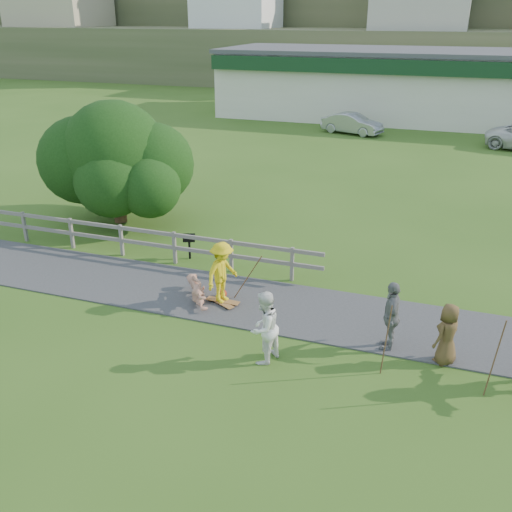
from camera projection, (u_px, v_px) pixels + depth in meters
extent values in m
plane|color=#325819|center=(186.00, 320.00, 15.38)|extent=(260.00, 260.00, 0.00)
cube|color=#313134|center=(209.00, 295.00, 16.67)|extent=(34.00, 3.00, 0.04)
cube|color=#645F58|center=(25.00, 227.00, 20.47)|extent=(0.10, 0.10, 1.10)
cube|color=#645F58|center=(72.00, 233.00, 19.86)|extent=(0.10, 0.10, 1.10)
cube|color=#645F58|center=(121.00, 240.00, 19.25)|extent=(0.10, 0.10, 1.10)
cube|color=#645F58|center=(175.00, 248.00, 18.64)|extent=(0.10, 0.10, 1.10)
cube|color=#645F58|center=(231.00, 256.00, 18.03)|extent=(0.10, 0.10, 1.10)
cube|color=#645F58|center=(292.00, 264.00, 17.41)|extent=(0.10, 0.10, 1.10)
cube|color=#645F58|center=(107.00, 226.00, 19.23)|extent=(15.00, 0.08, 0.12)
cube|color=#645F58|center=(109.00, 238.00, 19.40)|extent=(15.00, 0.08, 0.12)
cube|color=silver|center=(433.00, 87.00, 43.56)|extent=(32.00, 10.00, 4.80)
cube|color=#14391C|center=(431.00, 68.00, 38.35)|extent=(32.00, 0.60, 1.00)
cube|color=#4C4C51|center=(437.00, 52.00, 42.56)|extent=(32.50, 10.50, 0.30)
cube|color=#414E2E|center=(407.00, 59.00, 61.90)|extent=(220.00, 14.00, 6.00)
cube|color=#414E2E|center=(420.00, 23.00, 71.80)|extent=(220.00, 14.00, 13.00)
imported|color=gold|center=(222.00, 276.00, 15.85)|extent=(0.99, 1.30, 1.78)
imported|color=tan|center=(198.00, 290.00, 16.29)|extent=(1.74, 1.37, 0.66)
imported|color=white|center=(264.00, 328.00, 13.21)|extent=(0.92, 1.04, 1.80)
imported|color=slate|center=(391.00, 316.00, 13.72)|extent=(0.53, 1.09, 1.80)
imported|color=brown|center=(447.00, 334.00, 13.20)|extent=(0.82, 0.89, 1.53)
imported|color=#9E9FA5|center=(352.00, 124.00, 38.78)|extent=(4.40, 2.61, 1.37)
sphere|color=#AA2813|center=(222.00, 294.00, 16.48)|extent=(0.28, 0.28, 0.28)
cylinder|color=brown|center=(247.00, 274.00, 16.03)|extent=(0.03, 0.03, 1.70)
cylinder|color=brown|center=(386.00, 340.00, 12.72)|extent=(0.03, 0.03, 1.78)
cylinder|color=brown|center=(495.00, 359.00, 11.94)|extent=(0.03, 0.03, 1.89)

